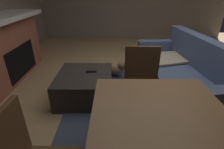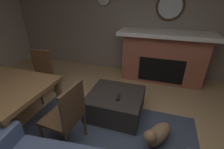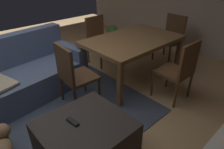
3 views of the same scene
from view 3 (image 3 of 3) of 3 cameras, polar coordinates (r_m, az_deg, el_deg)
floor at (r=3.04m, az=-20.31°, el=-9.93°), size 8.82×8.82×0.00m
area_rug at (r=2.87m, az=-16.26°, el=-11.64°), size 2.60×2.00×0.01m
couch at (r=3.31m, az=-26.27°, el=-1.26°), size 2.16×1.11×0.90m
ottoman_coffee_table at (r=2.25m, az=-7.50°, el=-17.58°), size 0.88×0.83×0.40m
tv_remote at (r=2.14m, az=-11.17°, el=-13.07°), size 0.07×0.16×0.02m
dining_table at (r=3.41m, az=5.97°, el=9.09°), size 1.61×1.04×0.74m
dining_chair_north at (r=4.08m, az=-3.86°, el=10.46°), size 0.45×0.45×0.93m
dining_chair_south at (r=2.99m, az=18.85°, el=1.66°), size 0.44×0.44×0.93m
dining_chair_west at (r=2.77m, az=-11.11°, el=0.43°), size 0.47×0.47×0.93m
dining_chair_east at (r=4.38m, az=16.62°, el=10.65°), size 0.45×0.45×0.93m
potted_plant at (r=5.26m, az=0.14°, el=11.83°), size 0.29×0.29×0.46m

